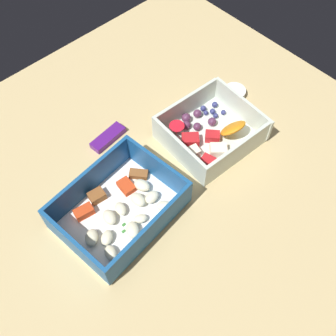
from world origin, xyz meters
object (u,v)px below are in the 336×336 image
at_px(pasta_container, 120,209).
at_px(candy_bar, 108,138).
at_px(fruit_bowl, 209,132).
at_px(paper_cup_liner, 235,92).

xyz_separation_m(pasta_container, candy_bar, (0.08, 0.14, -0.01)).
height_order(pasta_container, fruit_bowl, pasta_container).
xyz_separation_m(pasta_container, fruit_bowl, (0.22, 0.01, -0.00)).
relative_size(fruit_bowl, paper_cup_liner, 3.85).
relative_size(fruit_bowl, candy_bar, 2.37).
xyz_separation_m(candy_bar, paper_cup_liner, (0.25, -0.08, 0.00)).
bearing_deg(pasta_container, fruit_bowl, -3.03).
bearing_deg(paper_cup_liner, fruit_bowl, -160.75).
height_order(fruit_bowl, candy_bar, fruit_bowl).
distance_m(pasta_container, candy_bar, 0.16).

